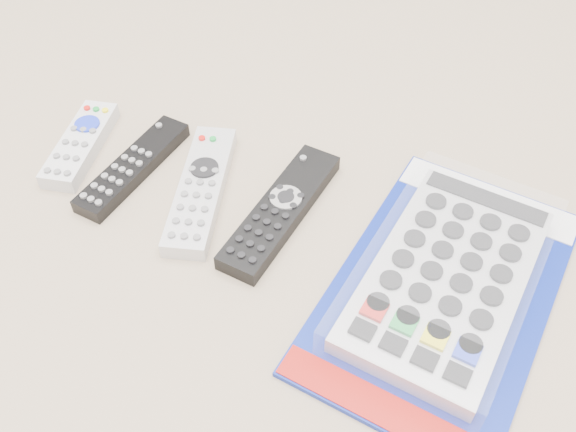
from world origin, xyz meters
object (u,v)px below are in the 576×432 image
(remote_slim_black, at_px, (133,167))
(jumbo_remote_packaged, at_px, (448,276))
(remote_silver_dvd, at_px, (201,189))
(remote_small_grey, at_px, (80,144))
(remote_large_black, at_px, (281,210))

(remote_slim_black, xyz_separation_m, jumbo_remote_packaged, (0.41, -0.06, 0.01))
(remote_slim_black, distance_m, remote_silver_dvd, 0.10)
(remote_small_grey, bearing_deg, remote_large_black, -13.26)
(remote_large_black, height_order, jumbo_remote_packaged, jumbo_remote_packaged)
(remote_slim_black, bearing_deg, remote_small_grey, -179.63)
(jumbo_remote_packaged, bearing_deg, remote_silver_dvd, -177.07)
(remote_small_grey, relative_size, jumbo_remote_packaged, 0.41)
(remote_silver_dvd, bearing_deg, jumbo_remote_packaged, -20.19)
(remote_slim_black, relative_size, jumbo_remote_packaged, 0.48)
(remote_silver_dvd, xyz_separation_m, remote_large_black, (0.11, -0.00, -0.00))
(remote_silver_dvd, bearing_deg, remote_slim_black, 162.39)
(remote_silver_dvd, height_order, jumbo_remote_packaged, jumbo_remote_packaged)
(remote_large_black, bearing_deg, remote_small_grey, -175.03)
(remote_small_grey, relative_size, remote_silver_dvd, 0.75)
(remote_silver_dvd, bearing_deg, remote_small_grey, 160.26)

